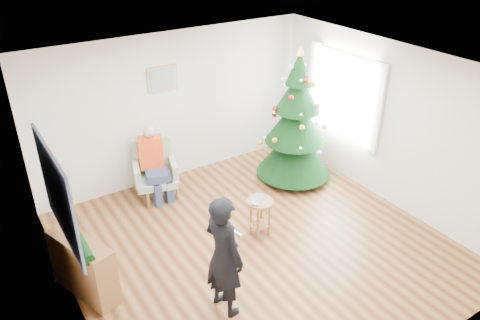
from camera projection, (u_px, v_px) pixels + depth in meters
floor at (257, 245)px, 6.77m from camera, size 5.00×5.00×0.00m
ceiling at (260, 71)px, 5.54m from camera, size 5.00×5.00×0.00m
wall_back at (175, 107)px, 8.01m from camera, size 5.00×0.00×5.00m
wall_front at (413, 277)px, 4.30m from camera, size 5.00×0.00×5.00m
wall_left at (65, 228)px, 4.96m from camera, size 0.00×5.00×5.00m
wall_right at (389, 125)px, 7.35m from camera, size 0.00×5.00×5.00m
window_panel at (344, 95)px, 7.98m from camera, size 0.04×1.30×1.40m
curtains at (343, 95)px, 7.97m from camera, size 0.05×1.75×1.50m
christmas_tree at (296, 123)px, 7.98m from camera, size 1.32×1.32×2.39m
stool at (260, 217)px, 6.87m from camera, size 0.39×0.39×0.59m
laptop at (260, 200)px, 6.72m from camera, size 0.38×0.37×0.03m
armchair at (156, 177)px, 7.80m from camera, size 0.81×0.79×0.97m
seated_person at (154, 163)px, 7.62m from camera, size 0.46×0.61×1.27m
standing_man at (224, 256)px, 5.35m from camera, size 0.47×0.63×1.58m
game_controller at (238, 234)px, 5.28m from camera, size 0.06×0.13×0.04m
console at (84, 267)px, 5.76m from camera, size 0.61×1.04×0.80m
garland at (78, 240)px, 5.56m from camera, size 0.14×0.90×0.14m
tapestry at (57, 195)px, 5.08m from camera, size 0.03×1.50×1.15m
framed_picture at (163, 79)px, 7.62m from camera, size 0.52×0.05×0.42m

